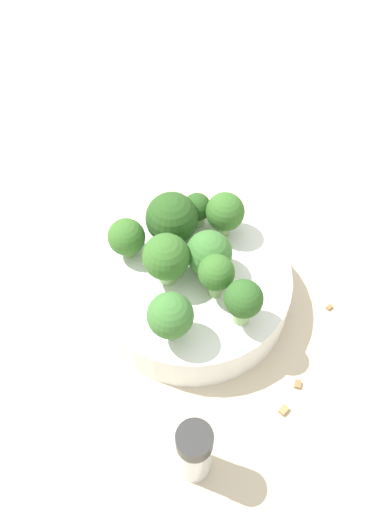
{
  "coord_description": "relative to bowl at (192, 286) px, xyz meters",
  "views": [
    {
      "loc": [
        -0.27,
        -0.17,
        0.49
      ],
      "look_at": [
        0.0,
        0.0,
        0.08
      ],
      "focal_mm": 35.0,
      "sensor_mm": 36.0,
      "label": 1
    }
  ],
  "objects": [
    {
      "name": "broccoli_floret_6",
      "position": [
        0.01,
        -0.01,
        0.05
      ],
      "size": [
        0.05,
        0.05,
        0.05
      ],
      "color": "#84AD66",
      "rests_on": "bowl"
    },
    {
      "name": "almond_crumb_2",
      "position": [
        0.07,
        -0.14,
        -0.02
      ],
      "size": [
        0.01,
        0.01,
        0.01
      ],
      "primitive_type": "cube",
      "rotation": [
        0.0,
        0.0,
        5.95
      ],
      "color": "olive",
      "rests_on": "ground_plane"
    },
    {
      "name": "broccoli_floret_2",
      "position": [
        -0.02,
        -0.07,
        0.06
      ],
      "size": [
        0.04,
        0.04,
        0.06
      ],
      "color": "#8EB770",
      "rests_on": "bowl"
    },
    {
      "name": "broccoli_floret_3",
      "position": [
        -0.02,
        0.02,
        0.06
      ],
      "size": [
        0.05,
        0.05,
        0.06
      ],
      "color": "#8EB770",
      "rests_on": "bowl"
    },
    {
      "name": "almond_crumb_0",
      "position": [
        -0.07,
        -0.15,
        -0.02
      ],
      "size": [
        0.01,
        0.01,
        0.01
      ],
      "primitive_type": "cube",
      "rotation": [
        0.0,
        0.0,
        2.9
      ],
      "color": "#AD7F4C",
      "rests_on": "ground_plane"
    },
    {
      "name": "broccoli_floret_0",
      "position": [
        0.07,
        0.0,
        0.06
      ],
      "size": [
        0.04,
        0.04,
        0.06
      ],
      "color": "#8EB770",
      "rests_on": "bowl"
    },
    {
      "name": "broccoli_floret_5",
      "position": [
        0.03,
        0.05,
        0.05
      ],
      "size": [
        0.06,
        0.06,
        0.06
      ],
      "color": "#8EB770",
      "rests_on": "bowl"
    },
    {
      "name": "broccoli_floret_7",
      "position": [
        -0.01,
        -0.03,
        0.06
      ],
      "size": [
        0.04,
        0.04,
        0.06
      ],
      "color": "#7A9E5B",
      "rests_on": "bowl"
    },
    {
      "name": "broccoli_floret_8",
      "position": [
        -0.07,
        -0.02,
        0.06
      ],
      "size": [
        0.05,
        0.05,
        0.06
      ],
      "color": "#84AD66",
      "rests_on": "bowl"
    },
    {
      "name": "ground_plane",
      "position": [
        0.0,
        0.0,
        -0.02
      ],
      "size": [
        3.0,
        3.0,
        0.0
      ],
      "primitive_type": "plane",
      "color": "beige"
    },
    {
      "name": "pepper_shaker",
      "position": [
        -0.16,
        -0.1,
        0.02
      ],
      "size": [
        0.03,
        0.03,
        0.08
      ],
      "color": "silver",
      "rests_on": "ground_plane"
    },
    {
      "name": "almond_crumb_1",
      "position": [
        -0.03,
        -0.15,
        -0.02
      ],
      "size": [
        0.01,
        0.01,
        0.01
      ],
      "primitive_type": "cube",
      "rotation": [
        0.0,
        0.0,
        3.41
      ],
      "color": "olive",
      "rests_on": "ground_plane"
    },
    {
      "name": "broccoli_floret_4",
      "position": [
        -0.01,
        0.08,
        0.05
      ],
      "size": [
        0.04,
        0.04,
        0.05
      ],
      "color": "#84AD66",
      "rests_on": "bowl"
    },
    {
      "name": "broccoli_floret_1",
      "position": [
        0.07,
        0.03,
        0.05
      ],
      "size": [
        0.03,
        0.03,
        0.04
      ],
      "color": "#8EB770",
      "rests_on": "bowl"
    },
    {
      "name": "bowl",
      "position": [
        0.0,
        0.0,
        0.0
      ],
      "size": [
        0.22,
        0.22,
        0.05
      ],
      "primitive_type": "cylinder",
      "color": "white",
      "rests_on": "ground_plane"
    }
  ]
}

